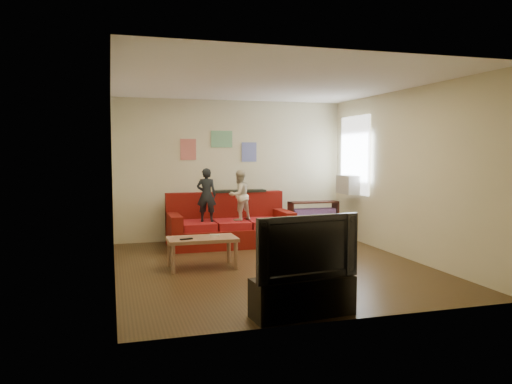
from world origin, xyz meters
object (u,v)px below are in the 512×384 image
object	(u,v)px
tv_stand	(303,297)
child_b	(239,195)
sofa	(229,227)
bookshelf	(313,223)
coffee_table	(202,242)
television	(303,246)
child_a	(206,195)
file_box	(323,243)

from	to	relation	value
tv_stand	child_b	bearing A→B (deg)	79.93
sofa	bookshelf	world-z (taller)	sofa
sofa	coffee_table	size ratio (longest dim) A/B	2.22
tv_stand	bookshelf	bearing A→B (deg)	60.49
child_b	bookshelf	world-z (taller)	child_b
sofa	television	distance (m)	4.13
child_a	file_box	bearing A→B (deg)	172.99
tv_stand	television	xyz separation A→B (m)	(0.00, 0.00, 0.53)
child_b	file_box	bearing A→B (deg)	120.15
child_a	file_box	xyz separation A→B (m)	(1.85, -0.88, -0.79)
bookshelf	television	world-z (taller)	television
file_box	television	world-z (taller)	television
child_a	coffee_table	bearing A→B (deg)	95.34
sofa	tv_stand	bearing A→B (deg)	-92.54
child_b	file_box	distance (m)	1.71
child_a	file_box	world-z (taller)	child_a
bookshelf	tv_stand	distance (m)	4.43
file_box	television	size ratio (longest dim) A/B	0.37
coffee_table	bookshelf	distance (m)	2.93
tv_stand	television	size ratio (longest dim) A/B	0.94
television	child_a	bearing A→B (deg)	85.91
sofa	file_box	xyz separation A→B (m)	(1.40, -1.06, -0.18)
child_b	bookshelf	bearing A→B (deg)	159.56
sofa	bookshelf	bearing A→B (deg)	-2.31
tv_stand	television	bearing A→B (deg)	0.00
coffee_table	tv_stand	world-z (taller)	coffee_table
television	bookshelf	bearing A→B (deg)	57.74
child_a	coffee_table	size ratio (longest dim) A/B	0.95
coffee_table	bookshelf	xyz separation A→B (m)	(2.44, 1.62, -0.05)
sofa	tv_stand	size ratio (longest dim) A/B	2.06
child_b	coffee_table	distance (m)	1.86
child_b	coffee_table	bearing A→B (deg)	33.09
television	sofa	bearing A→B (deg)	79.44
child_b	bookshelf	distance (m)	1.60
sofa	tv_stand	world-z (taller)	sofa
child_b	bookshelf	xyz separation A→B (m)	(1.49, 0.11, -0.58)
tv_stand	television	world-z (taller)	television
sofa	bookshelf	distance (m)	1.64
child_b	tv_stand	xyz separation A→B (m)	(-0.33, -3.93, -0.72)
child_a	bookshelf	distance (m)	2.18
child_b	television	xyz separation A→B (m)	(-0.33, -3.93, -0.18)
sofa	coffee_table	distance (m)	1.87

